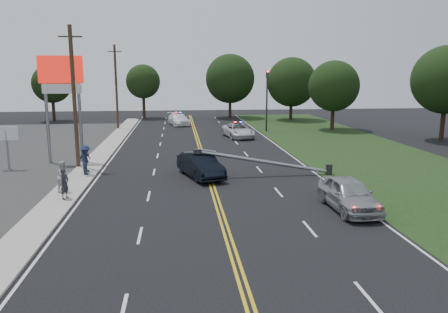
{
  "coord_description": "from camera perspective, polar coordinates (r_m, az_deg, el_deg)",
  "views": [
    {
      "loc": [
        -2.02,
        -19.8,
        6.81
      ],
      "look_at": [
        0.8,
        6.42,
        1.7
      ],
      "focal_mm": 35.0,
      "sensor_mm": 36.0,
      "label": 1
    }
  ],
  "objects": [
    {
      "name": "utility_pole_far",
      "position": [
        54.31,
        -13.89,
        8.83
      ],
      "size": [
        1.6,
        0.28,
        10.0
      ],
      "color": "#382619",
      "rests_on": "ground"
    },
    {
      "name": "tree_6",
      "position": [
        66.6,
        -10.53,
        9.6
      ],
      "size": [
        5.02,
        5.02,
        7.95
      ],
      "color": "black",
      "rests_on": "ground"
    },
    {
      "name": "tree_9",
      "position": [
        53.64,
        14.17,
        8.91
      ],
      "size": [
        5.96,
        5.96,
        8.18
      ],
      "color": "black",
      "rests_on": "ground"
    },
    {
      "name": "bystander_a",
      "position": [
        24.88,
        -20.11,
        -3.33
      ],
      "size": [
        0.6,
        0.71,
        1.67
      ],
      "primitive_type": "imported",
      "rotation": [
        0.0,
        0.0,
        1.19
      ],
      "color": "#292830",
      "rests_on": "sidewalk"
    },
    {
      "name": "tree_5",
      "position": [
        66.04,
        -21.59,
        8.82
      ],
      "size": [
        5.34,
        5.34,
        7.89
      ],
      "color": "black",
      "rests_on": "ground"
    },
    {
      "name": "traffic_signal",
      "position": [
        50.92,
        5.63,
        7.98
      ],
      "size": [
        0.28,
        0.41,
        7.05
      ],
      "color": "#2D2D30",
      "rests_on": "ground"
    },
    {
      "name": "crashed_sedan",
      "position": [
        28.69,
        -3.1,
        -1.13
      ],
      "size": [
        3.16,
        5.18,
        1.61
      ],
      "primitive_type": "imported",
      "rotation": [
        0.0,
        0.0,
        0.32
      ],
      "color": "black",
      "rests_on": "ground"
    },
    {
      "name": "bystander_c",
      "position": [
        30.29,
        -17.62,
        -0.43
      ],
      "size": [
        0.79,
        1.3,
        1.96
      ],
      "primitive_type": "imported",
      "rotation": [
        0.0,
        0.0,
        1.62
      ],
      "color": "#1C2546",
      "rests_on": "sidewalk"
    },
    {
      "name": "small_sign",
      "position": [
        34.28,
        -26.55,
        2.3
      ],
      "size": [
        1.6,
        0.14,
        3.1
      ],
      "color": "gray",
      "rests_on": "ground"
    },
    {
      "name": "pylon_sign",
      "position": [
        34.86,
        -20.47,
        8.95
      ],
      "size": [
        3.2,
        0.35,
        8.0
      ],
      "color": "gray",
      "rests_on": "ground"
    },
    {
      "name": "tree_7",
      "position": [
        66.42,
        0.8,
        10.12
      ],
      "size": [
        7.33,
        7.33,
        9.5
      ],
      "color": "black",
      "rests_on": "ground"
    },
    {
      "name": "grass_verge",
      "position": [
        34.28,
        20.94,
        -1.22
      ],
      "size": [
        12.0,
        80.0,
        0.01
      ],
      "primitive_type": "cube",
      "color": "black",
      "rests_on": "ground"
    },
    {
      "name": "emergency_a",
      "position": [
        46.21,
        1.84,
        3.41
      ],
      "size": [
        3.22,
        5.61,
        1.47
      ],
      "primitive_type": "imported",
      "rotation": [
        0.0,
        0.0,
        0.15
      ],
      "color": "silver",
      "rests_on": "ground"
    },
    {
      "name": "waiting_sedan",
      "position": [
        22.76,
        15.99,
        -4.74
      ],
      "size": [
        2.06,
        4.85,
        1.63
      ],
      "primitive_type": "imported",
      "rotation": [
        0.0,
        0.0,
        0.03
      ],
      "color": "#9A9DA2",
      "rests_on": "ground"
    },
    {
      "name": "ground",
      "position": [
        21.04,
        -0.29,
        -7.92
      ],
      "size": [
        120.0,
        120.0,
        0.0
      ],
      "primitive_type": "plane",
      "color": "black",
      "rests_on": "ground"
    },
    {
      "name": "sidewalk",
      "position": [
        31.22,
        -17.78,
        -2.06
      ],
      "size": [
        1.8,
        70.0,
        0.12
      ],
      "primitive_type": "cube",
      "color": "#A9A399",
      "rests_on": "ground"
    },
    {
      "name": "tree_8",
      "position": [
        63.9,
        8.83,
        9.58
      ],
      "size": [
        7.02,
        7.02,
        8.91
      ],
      "color": "black",
      "rests_on": "ground"
    },
    {
      "name": "bystander_d",
      "position": [
        31.13,
        -17.7,
        -0.39
      ],
      "size": [
        0.87,
        1.05,
        1.68
      ],
      "primitive_type": "imported",
      "rotation": [
        0.0,
        0.0,
        1.01
      ],
      "color": "#504440",
      "rests_on": "sidewalk"
    },
    {
      "name": "fallen_streetlight",
      "position": [
        29.09,
        6.32,
        -0.79
      ],
      "size": [
        9.36,
        0.44,
        1.91
      ],
      "color": "#2D2D30",
      "rests_on": "ground"
    },
    {
      "name": "utility_pole_mid",
      "position": [
        32.65,
        -18.99,
        7.35
      ],
      "size": [
        1.6,
        0.28,
        10.0
      ],
      "color": "#382619",
      "rests_on": "ground"
    },
    {
      "name": "centerline_yellow",
      "position": [
        30.63,
        -2.2,
        -1.87
      ],
      "size": [
        0.36,
        80.0,
        0.0
      ],
      "primitive_type": "cube",
      "color": "gold",
      "rests_on": "ground"
    },
    {
      "name": "bystander_b",
      "position": [
        26.4,
        -20.22,
        -2.43
      ],
      "size": [
        0.99,
        1.07,
        1.76
      ],
      "primitive_type": "imported",
      "rotation": [
        0.0,
        0.0,
        1.08
      ],
      "color": "#B9B9BE",
      "rests_on": "sidewalk"
    },
    {
      "name": "emergency_b",
      "position": [
        57.53,
        -5.97,
        4.87
      ],
      "size": [
        3.23,
        5.59,
        1.52
      ],
      "primitive_type": "imported",
      "rotation": [
        0.0,
        0.0,
        0.22
      ],
      "color": "white",
      "rests_on": "ground"
    },
    {
      "name": "tree_13",
      "position": [
        48.71,
        27.09,
        8.92
      ],
      "size": [
        6.72,
        6.72,
        9.44
      ],
      "color": "black",
      "rests_on": "ground"
    }
  ]
}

